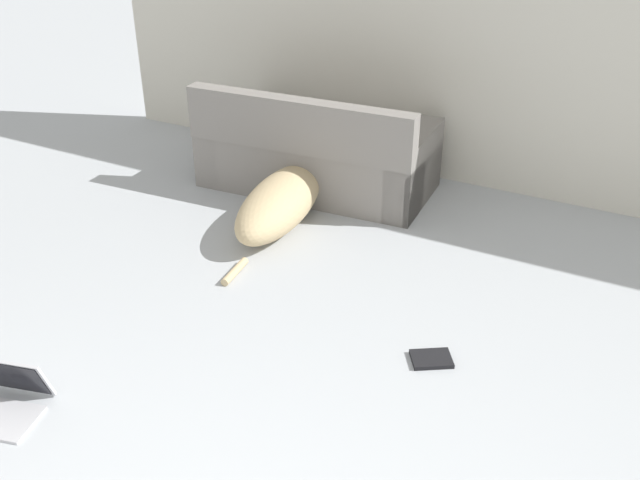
% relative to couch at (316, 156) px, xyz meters
% --- Properties ---
extents(wall_back, '(7.64, 0.06, 2.59)m').
position_rel_couch_xyz_m(wall_back, '(1.58, 0.66, 1.02)').
color(wall_back, beige).
rests_on(wall_back, ground_plane).
extents(couch, '(1.81, 0.94, 0.81)m').
position_rel_couch_xyz_m(couch, '(0.00, 0.00, 0.00)').
color(couch, gray).
rests_on(couch, ground_plane).
extents(dog, '(0.55, 1.65, 0.36)m').
position_rel_couch_xyz_m(dog, '(0.07, -0.61, -0.09)').
color(dog, tan).
rests_on(dog, ground_plane).
extents(laptop_open, '(0.43, 0.42, 0.25)m').
position_rel_couch_xyz_m(laptop_open, '(-0.13, -2.90, -0.19)').
color(laptop_open, '#B7B7BC').
rests_on(laptop_open, ground_plane).
extents(book_black, '(0.26, 0.24, 0.02)m').
position_rel_couch_xyz_m(book_black, '(1.55, -1.62, -0.26)').
color(book_black, black).
rests_on(book_black, ground_plane).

